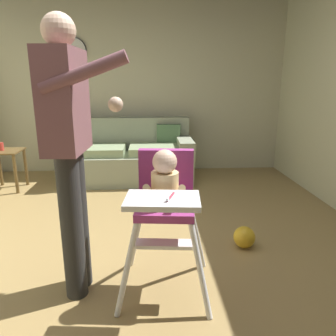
{
  "coord_description": "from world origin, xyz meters",
  "views": [
    {
      "loc": [
        0.16,
        -2.15,
        1.37
      ],
      "look_at": [
        0.28,
        -0.12,
        0.81
      ],
      "focal_mm": 33.96,
      "sensor_mm": 36.0,
      "label": 1
    }
  ],
  "objects_px": {
    "sippy_cup": "(1,147)",
    "side_table": "(6,161)",
    "wall_clock": "(74,50)",
    "couch": "(129,156)",
    "toy_ball_second": "(244,237)",
    "high_chair": "(165,195)",
    "adult_standing": "(69,147)"
  },
  "relations": [
    {
      "from": "sippy_cup",
      "to": "side_table",
      "type": "bearing_deg",
      "value": -0.0
    },
    {
      "from": "side_table",
      "to": "wall_clock",
      "type": "height_order",
      "value": "wall_clock"
    },
    {
      "from": "couch",
      "to": "side_table",
      "type": "relative_size",
      "value": 3.47
    },
    {
      "from": "side_table",
      "to": "toy_ball_second",
      "type": "bearing_deg",
      "value": -32.5
    },
    {
      "from": "high_chair",
      "to": "toy_ball_second",
      "type": "bearing_deg",
      "value": 132.28
    },
    {
      "from": "toy_ball_second",
      "to": "adult_standing",
      "type": "bearing_deg",
      "value": -159.24
    },
    {
      "from": "adult_standing",
      "to": "side_table",
      "type": "xyz_separation_m",
      "value": [
        -1.36,
        2.17,
        -0.61
      ]
    },
    {
      "from": "high_chair",
      "to": "toy_ball_second",
      "type": "relative_size",
      "value": 5.33
    },
    {
      "from": "adult_standing",
      "to": "sippy_cup",
      "type": "relative_size",
      "value": 17.37
    },
    {
      "from": "wall_clock",
      "to": "high_chair",
      "type": "bearing_deg",
      "value": -69.23
    },
    {
      "from": "adult_standing",
      "to": "couch",
      "type": "bearing_deg",
      "value": 89.27
    },
    {
      "from": "adult_standing",
      "to": "side_table",
      "type": "distance_m",
      "value": 2.63
    },
    {
      "from": "high_chair",
      "to": "wall_clock",
      "type": "bearing_deg",
      "value": -153.64
    },
    {
      "from": "adult_standing",
      "to": "wall_clock",
      "type": "height_order",
      "value": "wall_clock"
    },
    {
      "from": "high_chair",
      "to": "side_table",
      "type": "height_order",
      "value": "high_chair"
    },
    {
      "from": "couch",
      "to": "sippy_cup",
      "type": "height_order",
      "value": "couch"
    },
    {
      "from": "side_table",
      "to": "wall_clock",
      "type": "relative_size",
      "value": 1.45
    },
    {
      "from": "couch",
      "to": "wall_clock",
      "type": "distance_m",
      "value": 1.73
    },
    {
      "from": "high_chair",
      "to": "sippy_cup",
      "type": "bearing_deg",
      "value": -132.43
    },
    {
      "from": "couch",
      "to": "toy_ball_second",
      "type": "xyz_separation_m",
      "value": [
        1.09,
        -2.06,
        -0.24
      ]
    },
    {
      "from": "couch",
      "to": "toy_ball_second",
      "type": "height_order",
      "value": "couch"
    },
    {
      "from": "couch",
      "to": "sippy_cup",
      "type": "bearing_deg",
      "value": -76.77
    },
    {
      "from": "high_chair",
      "to": "side_table",
      "type": "xyz_separation_m",
      "value": [
        -1.94,
        2.2,
        -0.3
      ]
    },
    {
      "from": "side_table",
      "to": "sippy_cup",
      "type": "height_order",
      "value": "sippy_cup"
    },
    {
      "from": "high_chair",
      "to": "adult_standing",
      "type": "distance_m",
      "value": 0.66
    },
    {
      "from": "wall_clock",
      "to": "adult_standing",
      "type": "bearing_deg",
      "value": -79.11
    },
    {
      "from": "high_chair",
      "to": "sippy_cup",
      "type": "xyz_separation_m",
      "value": [
        -1.98,
        2.2,
        -0.11
      ]
    },
    {
      "from": "sippy_cup",
      "to": "adult_standing",
      "type": "bearing_deg",
      "value": -57.03
    },
    {
      "from": "toy_ball_second",
      "to": "high_chair",
      "type": "bearing_deg",
      "value": -143.31
    },
    {
      "from": "couch",
      "to": "side_table",
      "type": "bearing_deg",
      "value": -76.41
    },
    {
      "from": "couch",
      "to": "toy_ball_second",
      "type": "distance_m",
      "value": 2.34
    },
    {
      "from": "couch",
      "to": "high_chair",
      "type": "distance_m",
      "value": 2.63
    }
  ]
}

